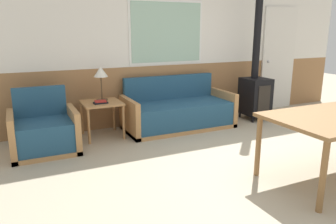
% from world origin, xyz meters
% --- Properties ---
extents(ground_plane, '(16.00, 16.00, 0.00)m').
position_xyz_m(ground_plane, '(0.00, 0.00, 0.00)').
color(ground_plane, '#B2A58C').
extents(wall_back, '(7.20, 0.09, 2.70)m').
position_xyz_m(wall_back, '(-0.02, 2.63, 1.36)').
color(wall_back, '#996B42').
rests_on(wall_back, ground_plane).
extents(couch, '(1.85, 0.85, 0.86)m').
position_xyz_m(couch, '(-0.41, 2.13, 0.27)').
color(couch, '#B27F4C').
rests_on(couch, ground_plane).
extents(armchair, '(0.87, 0.76, 0.86)m').
position_xyz_m(armchair, '(-2.59, 1.89, 0.27)').
color(armchair, '#B27F4C').
rests_on(armchair, ground_plane).
extents(side_table, '(0.59, 0.59, 0.56)m').
position_xyz_m(side_table, '(-1.71, 2.20, 0.48)').
color(side_table, '#B27F4C').
rests_on(side_table, ground_plane).
extents(table_lamp, '(0.22, 0.22, 0.54)m').
position_xyz_m(table_lamp, '(-1.67, 2.30, 0.98)').
color(table_lamp, '#4C3823').
rests_on(table_lamp, side_table).
extents(book_stack, '(0.21, 0.15, 0.04)m').
position_xyz_m(book_stack, '(-1.75, 2.09, 0.58)').
color(book_stack, black).
rests_on(book_stack, side_table).
extents(wood_stove, '(0.44, 0.50, 2.48)m').
position_xyz_m(wood_stove, '(1.14, 2.03, 0.63)').
color(wood_stove, black).
rests_on(wood_stove, ground_plane).
extents(entry_door, '(0.84, 0.09, 2.09)m').
position_xyz_m(entry_door, '(2.16, 2.57, 1.04)').
color(entry_door, silver).
rests_on(entry_door, ground_plane).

